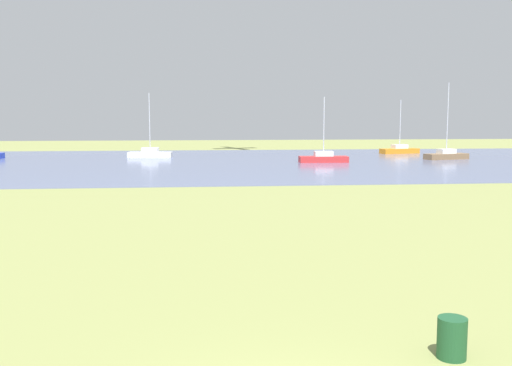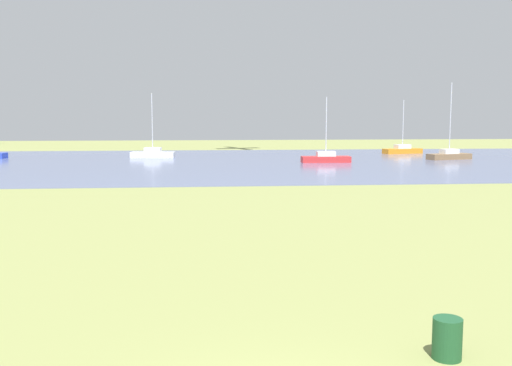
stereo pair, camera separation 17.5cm
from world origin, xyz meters
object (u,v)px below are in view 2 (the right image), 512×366
Objects in this scene: sailboat_red at (326,158)px; sailboat_orange at (402,150)px; litter_bin at (447,339)px; sailboat_brown at (449,155)px; sailboat_white at (153,153)px.

sailboat_orange is (12.12, 12.33, 0.00)m from sailboat_red.
sailboat_red is at bearing -134.49° from sailboat_orange.
litter_bin is at bearing -108.58° from sailboat_orange.
sailboat_brown is 9.78m from sailboat_orange.
sailboat_orange is (29.71, 3.83, -0.01)m from sailboat_white.
sailboat_orange is at bearing 99.94° from sailboat_brown.
sailboat_brown reaches higher than litter_bin.
sailboat_white is at bearing -172.66° from sailboat_orange.
sailboat_red is 0.99× the size of sailboat_orange.
sailboat_brown is at bearing -80.06° from sailboat_orange.
sailboat_brown is 1.14× the size of sailboat_white.
sailboat_white reaches higher than sailboat_orange.
sailboat_red is 0.91× the size of sailboat_white.
sailboat_white is (-10.05, 54.63, 0.06)m from litter_bin.
litter_bin is 46.74m from sailboat_red.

